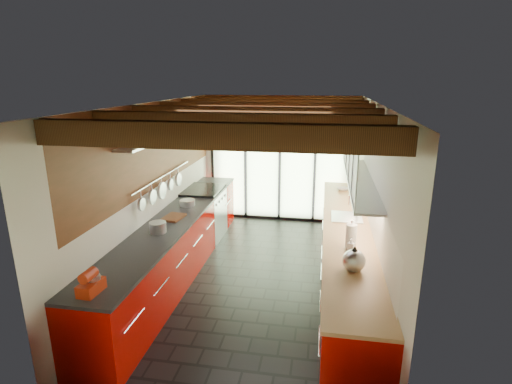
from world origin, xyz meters
TOP-DOWN VIEW (x-y plane):
  - ground at (0.00, 0.00)m, footprint 5.50×5.50m
  - room_shell at (0.00, 0.00)m, footprint 5.50×5.50m
  - ceiling_beams at (-0.00, 0.38)m, footprint 3.14×5.06m
  - glass_door at (0.00, 2.69)m, footprint 2.95×0.10m
  - left_counter at (-1.28, 0.00)m, footprint 0.68×5.00m
  - range_stove at (-1.28, 1.45)m, footprint 0.66×0.90m
  - right_counter at (1.27, 0.00)m, footprint 0.68×5.00m
  - sink_assembly at (1.29, 0.40)m, footprint 0.45×0.52m
  - upper_cabinets_right at (1.43, 0.30)m, footprint 0.34×3.00m
  - left_wall_fixtures at (-1.47, 0.18)m, footprint 0.28×2.60m
  - stand_mixer at (-1.27, -2.24)m, footprint 0.17×0.29m
  - pot_large at (-1.27, -0.64)m, footprint 0.23×0.23m
  - pot_small at (-1.27, 0.55)m, footprint 0.32×0.32m
  - cutting_board at (-1.27, -0.08)m, footprint 0.30×0.39m
  - kettle at (1.27, -1.33)m, footprint 0.28×0.33m
  - paper_towel at (1.27, -0.73)m, footprint 0.14×0.14m
  - soap_bottle at (1.27, -0.84)m, footprint 0.10×0.10m
  - bowl at (1.27, 1.91)m, footprint 0.27×0.27m

SIDE VIEW (x-z plane):
  - ground at x=0.00m, z-range 0.00..0.00m
  - right_counter at x=1.27m, z-range 0.00..0.92m
  - left_counter at x=-1.28m, z-range 0.00..0.92m
  - range_stove at x=-1.28m, z-range -0.01..0.96m
  - cutting_board at x=-1.27m, z-range 0.92..0.95m
  - bowl at x=1.27m, z-range 0.92..0.97m
  - sink_assembly at x=1.29m, z-range 0.75..1.17m
  - pot_small at x=-1.27m, z-range 0.92..1.02m
  - pot_large at x=-1.27m, z-range 0.92..1.06m
  - soap_bottle at x=1.27m, z-range 0.92..1.09m
  - stand_mixer at x=-1.27m, z-range 0.89..1.14m
  - kettle at x=1.27m, z-range 0.90..1.20m
  - paper_towel at x=1.27m, z-range 0.89..1.25m
  - room_shell at x=0.00m, z-range -1.10..4.40m
  - glass_door at x=0.00m, z-range 0.21..3.11m
  - left_wall_fixtures at x=-1.47m, z-range 1.37..2.32m
  - upper_cabinets_right at x=1.43m, z-range 0.35..3.35m
  - ceiling_beams at x=0.00m, z-range 0.01..4.91m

